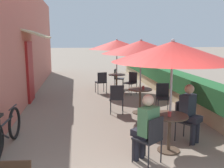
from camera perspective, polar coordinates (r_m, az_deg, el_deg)
name	(u,v)px	position (r m, az deg, el deg)	size (l,w,h in m)	color
cafe_facade_wall	(27,41)	(9.74, -18.87, 9.20)	(0.98, 14.62, 4.20)	#C66B5B
planter_hedge	(164,80)	(10.37, 11.82, 0.94)	(0.60, 13.62, 1.01)	tan
patio_table_near	(169,126)	(5.05, 12.99, -9.42)	(0.70, 0.70, 0.73)	brown
patio_umbrella_near	(173,52)	(4.77, 13.70, 7.20)	(2.27, 2.27, 2.19)	#B7B7BC
cafe_chair_near_left	(151,136)	(4.48, 8.83, -11.73)	(0.56, 0.56, 0.87)	#232328
seated_patron_near_left	(146,125)	(4.48, 7.75, -9.35)	(0.49, 0.51, 1.25)	#23232D
cafe_chair_near_right	(185,117)	(5.65, 16.26, -7.32)	(0.56, 0.56, 0.87)	#232328
seated_patron_near_right	(190,111)	(5.55, 17.35, -5.86)	(0.49, 0.51, 1.25)	#23232D
coffee_cup_near	(170,114)	(4.89, 13.02, -6.72)	(0.07, 0.07, 0.09)	#B73D3D
patio_table_mid	(140,96)	(7.43, 6.42, -2.83)	(0.70, 0.70, 0.73)	brown
patio_umbrella_mid	(141,47)	(7.24, 6.65, 8.39)	(2.27, 2.27, 2.19)	#B7B7BC
cafe_chair_mid_left	(163,96)	(7.60, 11.56, -2.59)	(0.46, 0.46, 0.87)	#232328
cafe_chair_mid_right	(117,97)	(7.32, 1.09, -2.88)	(0.46, 0.46, 0.87)	#232328
coffee_cup_mid	(143,87)	(7.37, 7.15, -0.80)	(0.07, 0.07, 0.09)	#B73D3D
patio_table_far	(117,80)	(10.34, 1.09, 0.95)	(0.70, 0.70, 0.73)	brown
patio_umbrella_far	(117,45)	(10.21, 1.12, 8.99)	(2.27, 2.27, 2.19)	#B7B7BC
cafe_chair_far_left	(117,77)	(11.02, 1.25, 1.60)	(0.50, 0.50, 0.87)	#232328
cafe_chair_far_right	(101,81)	(10.04, -2.44, 0.73)	(0.47, 0.47, 0.87)	#232328
cafe_chair_far_back	(131,81)	(9.99, 4.45, 0.65)	(0.56, 0.56, 0.87)	#232328
bicycle_second	(6,131)	(5.48, -23.09, -9.91)	(0.20, 1.77, 0.80)	black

